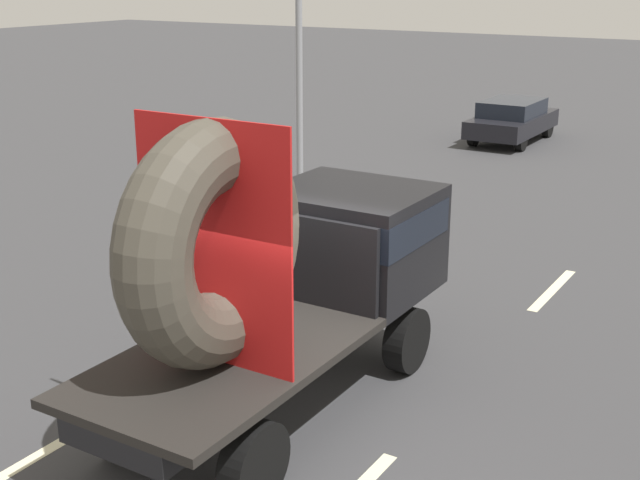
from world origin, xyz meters
name	(u,v)px	position (x,y,z in m)	size (l,w,h in m)	color
ground_plane	(287,421)	(0.00, 0.00, 0.00)	(120.00, 120.00, 0.00)	#38383A
flatbed_truck	(291,263)	(-0.26, 0.50, 1.74)	(2.02, 5.33, 3.64)	black
distant_sedan	(512,119)	(-3.50, 17.50, 0.68)	(1.67, 3.90, 1.27)	black
traffic_light	(299,18)	(-6.23, 9.92, 3.92)	(0.42, 0.36, 6.04)	gray
lane_dash_left_near	(68,438)	(-1.88, -1.60, 0.00)	(2.32, 0.16, 0.01)	beige
lane_dash_left_far	(392,248)	(-1.88, 6.36, 0.00)	(2.02, 0.16, 0.01)	beige
lane_dash_right_far	(553,290)	(1.36, 5.78, 0.00)	(2.12, 0.16, 0.01)	beige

